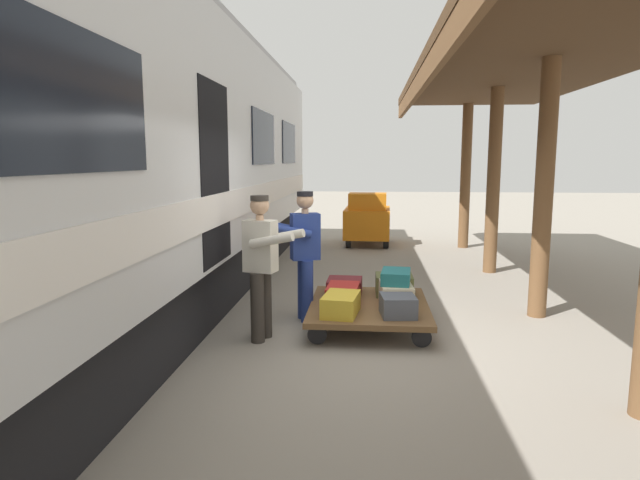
{
  "coord_description": "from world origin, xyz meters",
  "views": [
    {
      "loc": [
        0.04,
        5.9,
        2.11
      ],
      "look_at": [
        0.61,
        -0.49,
        1.15
      ],
      "focal_mm": 30.36,
      "sensor_mm": 36.0,
      "label": 1
    }
  ],
  "objects": [
    {
      "name": "suitcase_slate_roller",
      "position": [
        -0.33,
        -0.29,
        0.42
      ],
      "size": [
        0.44,
        0.49,
        0.24
      ],
      "primitive_type": "cube",
      "rotation": [
        0.0,
        0.0,
        0.11
      ],
      "color": "#4C515B",
      "rests_on": "luggage_cart"
    },
    {
      "name": "ground_plane",
      "position": [
        0.0,
        0.0,
        0.0
      ],
      "size": [
        60.0,
        60.0,
        0.0
      ],
      "primitive_type": "plane",
      "color": "gray"
    },
    {
      "name": "baggage_tug",
      "position": [
        0.04,
        -7.5,
        0.63
      ],
      "size": [
        1.16,
        1.74,
        1.3
      ],
      "color": "orange",
      "rests_on": "ground_plane"
    },
    {
      "name": "suitcase_olive_duffel",
      "position": [
        -0.33,
        -1.29,
        0.43
      ],
      "size": [
        0.5,
        0.45,
        0.27
      ],
      "primitive_type": "cube",
      "rotation": [
        0.0,
        0.0,
        0.01
      ],
      "color": "brown",
      "rests_on": "luggage_cart"
    },
    {
      "name": "porter_in_overalls",
      "position": [
        0.86,
        -0.98,
        0.93
      ],
      "size": [
        0.73,
        0.58,
        1.7
      ],
      "color": "navy",
      "rests_on": "ground_plane"
    },
    {
      "name": "suitcase_teal_softside",
      "position": [
        -0.33,
        -0.83,
        0.65
      ],
      "size": [
        0.4,
        0.55,
        0.16
      ],
      "primitive_type": "cube",
      "rotation": [
        0.0,
        0.0,
        -0.1
      ],
      "color": "#1E666B",
      "rests_on": "suitcase_cream_canvas"
    },
    {
      "name": "suitcase_maroon_trunk",
      "position": [
        0.34,
        -1.29,
        0.4
      ],
      "size": [
        0.48,
        0.5,
        0.2
      ],
      "primitive_type": "cube",
      "rotation": [
        0.0,
        0.0,
        -0.03
      ],
      "color": "maroon",
      "rests_on": "luggage_cart"
    },
    {
      "name": "suitcase_cream_canvas",
      "position": [
        -0.33,
        -0.79,
        0.43
      ],
      "size": [
        0.43,
        0.65,
        0.27
      ],
      "primitive_type": "cube",
      "rotation": [
        0.0,
        0.0,
        0.07
      ],
      "color": "beige",
      "rests_on": "luggage_cart"
    },
    {
      "name": "train_car",
      "position": [
        3.22,
        -0.0,
        2.06
      ],
      "size": [
        3.02,
        16.04,
        4.0
      ],
      "color": "silver",
      "rests_on": "ground_plane"
    },
    {
      "name": "suitcase_red_plastic",
      "position": [
        0.34,
        -0.79,
        0.41
      ],
      "size": [
        0.42,
        0.6,
        0.23
      ],
      "primitive_type": "cube",
      "rotation": [
        0.0,
        0.0,
        -0.06
      ],
      "color": "#AD231E",
      "rests_on": "luggage_cart"
    },
    {
      "name": "luggage_cart",
      "position": [
        0.01,
        -0.79,
        0.25
      ],
      "size": [
        1.49,
        1.82,
        0.3
      ],
      "color": "brown",
      "rests_on": "ground_plane"
    },
    {
      "name": "suitcase_yellow_case",
      "position": [
        0.34,
        -0.29,
        0.42
      ],
      "size": [
        0.46,
        0.64,
        0.24
      ],
      "primitive_type": "cube",
      "rotation": [
        0.0,
        0.0,
        -0.13
      ],
      "color": "gold",
      "rests_on": "luggage_cart"
    },
    {
      "name": "platform_canopy",
      "position": [
        -2.21,
        -0.0,
        3.25
      ],
      "size": [
        3.2,
        15.34,
        3.56
      ],
      "color": "brown",
      "rests_on": "ground_plane"
    },
    {
      "name": "porter_by_door",
      "position": [
        1.25,
        -0.17,
        0.93
      ],
      "size": [
        0.72,
        0.54,
        1.7
      ],
      "color": "#332D28",
      "rests_on": "ground_plane"
    }
  ]
}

